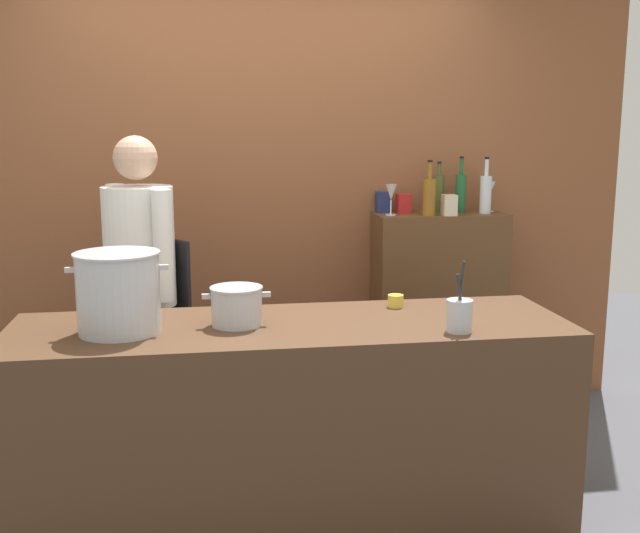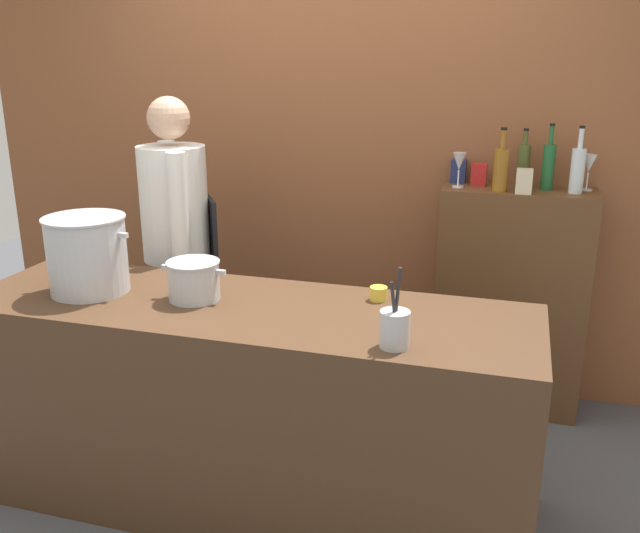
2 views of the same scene
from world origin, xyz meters
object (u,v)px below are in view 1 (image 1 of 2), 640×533
at_px(spice_tin_red, 403,204).
at_px(wine_bottle_olive, 439,193).
at_px(spice_tin_navy, 383,202).
at_px(butter_jar, 396,301).
at_px(chef, 142,280).
at_px(wine_glass_wide, 489,190).
at_px(wine_bottle_green, 461,192).
at_px(wine_glass_tall, 391,193).
at_px(utensil_crock, 459,315).
at_px(stockpot_small, 237,306).
at_px(wine_bottle_clear, 486,193).
at_px(spice_tin_cream, 449,205).
at_px(wine_bottle_amber, 429,196).
at_px(stockpot_large, 118,292).

bearing_deg(spice_tin_red, wine_bottle_olive, 3.21).
bearing_deg(spice_tin_navy, butter_jar, -100.32).
distance_m(chef, wine_glass_wide, 2.10).
xyz_separation_m(wine_bottle_green, wine_glass_tall, (-0.43, -0.06, 0.00)).
bearing_deg(utensil_crock, wine_bottle_green, 70.95).
xyz_separation_m(stockpot_small, wine_bottle_olive, (1.24, 1.24, 0.34)).
xyz_separation_m(wine_bottle_clear, wine_glass_tall, (-0.57, -0.01, 0.01)).
distance_m(butter_jar, spice_tin_navy, 1.15).
height_order(chef, wine_bottle_green, chef).
height_order(butter_jar, spice_tin_navy, spice_tin_navy).
bearing_deg(wine_bottle_green, spice_tin_navy, 169.34).
height_order(utensil_crock, spice_tin_cream, spice_tin_cream).
xyz_separation_m(wine_bottle_clear, spice_tin_red, (-0.47, 0.08, -0.06)).
bearing_deg(wine_bottle_olive, wine_bottle_amber, -124.22).
height_order(wine_bottle_amber, spice_tin_cream, wine_bottle_amber).
height_order(stockpot_large, butter_jar, stockpot_large).
relative_size(chef, spice_tin_navy, 13.65).
distance_m(wine_bottle_amber, spice_tin_cream, 0.13).
bearing_deg(wine_glass_wide, butter_jar, -128.73).
height_order(chef, wine_glass_tall, chef).
height_order(butter_jar, wine_bottle_clear, wine_bottle_clear).
height_order(wine_bottle_green, spice_tin_red, wine_bottle_green).
relative_size(wine_glass_tall, spice_tin_cream, 1.49).
distance_m(stockpot_small, wine_bottle_olive, 1.79).
bearing_deg(spice_tin_cream, wine_glass_wide, 28.93).
height_order(utensil_crock, wine_glass_tall, wine_glass_tall).
distance_m(wine_bottle_clear, wine_bottle_green, 0.14).
bearing_deg(butter_jar, wine_glass_tall, 77.41).
relative_size(spice_tin_cream, spice_tin_navy, 0.98).
xyz_separation_m(wine_bottle_clear, wine_bottle_green, (-0.13, 0.05, 0.00)).
height_order(stockpot_small, butter_jar, stockpot_small).
distance_m(butter_jar, wine_glass_tall, 1.04).
height_order(wine_bottle_green, wine_bottle_amber, wine_bottle_green).
xyz_separation_m(utensil_crock, wine_bottle_green, (0.50, 1.44, 0.35)).
height_order(wine_glass_tall, spice_tin_navy, wine_glass_tall).
bearing_deg(utensil_crock, stockpot_large, 171.43).
bearing_deg(stockpot_small, utensil_crock, -15.34).
relative_size(utensil_crock, wine_glass_wide, 1.59).
distance_m(butter_jar, spice_tin_red, 1.12).
relative_size(wine_bottle_olive, wine_bottle_green, 0.91).
xyz_separation_m(wine_glass_tall, spice_tin_navy, (-0.01, 0.14, -0.06)).
relative_size(utensil_crock, wine_glass_tall, 1.62).
height_order(butter_jar, spice_tin_red, spice_tin_red).
relative_size(utensil_crock, spice_tin_navy, 2.34).
xyz_separation_m(chef, utensil_crock, (1.30, -0.92, 0.00)).
xyz_separation_m(wine_bottle_olive, spice_tin_cream, (0.01, -0.17, -0.06)).
distance_m(utensil_crock, wine_glass_tall, 1.43).
xyz_separation_m(chef, butter_jar, (1.15, -0.48, -0.04)).
relative_size(stockpot_large, wine_glass_wide, 2.21).
distance_m(wine_bottle_olive, spice_tin_navy, 0.33).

